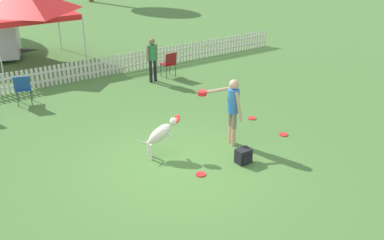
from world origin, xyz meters
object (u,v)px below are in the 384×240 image
frisbee_near_handler (283,135)px  frisbee_midfield (201,174)px  handler_person (231,104)px  spectator_standing (152,56)px  folding_chair_blue_left (169,62)px  leaping_dog (161,133)px  frisbee_near_dog (252,118)px  folding_chair_center (23,87)px  canopy_tent_main (27,3)px  backpack_on_grass (244,156)px

frisbee_near_handler → frisbee_midfield: bearing=-171.9°
handler_person → spectator_standing: (0.74, 5.24, -0.14)m
handler_person → frisbee_near_handler: 1.86m
frisbee_midfield → folding_chair_blue_left: (2.92, 6.15, 0.54)m
leaping_dog → folding_chair_blue_left: bearing=161.5°
folding_chair_blue_left → frisbee_near_dog: bearing=88.2°
handler_person → folding_chair_center: (-3.56, 5.55, -0.50)m
spectator_standing → handler_person: bearing=79.6°
handler_person → folding_chair_center: handler_person is taller
handler_person → folding_chair_center: 6.61m
frisbee_near_handler → frisbee_near_dog: (0.02, 1.25, 0.00)m
leaping_dog → folding_chair_center: leaping_dog is taller
folding_chair_blue_left → canopy_tent_main: canopy_tent_main is taller
frisbee_near_handler → backpack_on_grass: 1.88m
frisbee_near_dog → spectator_standing: spectator_standing is taller
folding_chair_center → spectator_standing: bearing=-167.5°
leaping_dog → folding_chair_blue_left: 5.86m
backpack_on_grass → folding_chair_center: (-3.24, 6.46, 0.39)m
backpack_on_grass → spectator_standing: (1.06, 6.15, 0.75)m
frisbee_near_handler → backpack_on_grass: (-1.80, -0.52, 0.16)m
canopy_tent_main → spectator_standing: canopy_tent_main is taller
frisbee_near_dog → backpack_on_grass: bearing=-135.7°
leaping_dog → spectator_standing: (2.45, 4.82, 0.33)m
frisbee_near_handler → backpack_on_grass: size_ratio=0.65×
backpack_on_grass → folding_chair_center: 7.24m
handler_person → folding_chair_blue_left: (1.47, 5.34, -0.51)m
backpack_on_grass → canopy_tent_main: 11.09m
frisbee_midfield → leaping_dog: bearing=102.0°
frisbee_near_handler → frisbee_near_dog: same height
frisbee_midfield → canopy_tent_main: bearing=93.3°
frisbee_near_dog → folding_chair_blue_left: folding_chair_blue_left is taller
handler_person → frisbee_midfield: size_ratio=7.55×
frisbee_midfield → backpack_on_grass: (1.13, -0.10, 0.16)m
leaping_dog → frisbee_near_handler: size_ratio=4.74×
frisbee_near_handler → frisbee_near_dog: size_ratio=1.00×
frisbee_near_dog → backpack_on_grass: size_ratio=0.65×
backpack_on_grass → folding_chair_center: folding_chair_center is taller
frisbee_near_handler → spectator_standing: spectator_standing is taller
frisbee_midfield → frisbee_near_handler: bearing=8.1°
frisbee_near_dog → leaping_dog: bearing=-172.3°
handler_person → folding_chair_center: bearing=47.1°
handler_person → frisbee_near_dog: 2.02m
backpack_on_grass → folding_chair_center: size_ratio=0.37×
leaping_dog → folding_chair_blue_left: (3.18, 4.92, -0.03)m
leaping_dog → frisbee_near_dog: leaping_dog is taller
frisbee_near_dog → canopy_tent_main: bearing=111.6°
leaping_dog → folding_chair_center: 5.45m
frisbee_near_handler → spectator_standing: size_ratio=0.15×
handler_person → leaping_dog: size_ratio=1.59×
canopy_tent_main → backpack_on_grass: bearing=-80.8°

